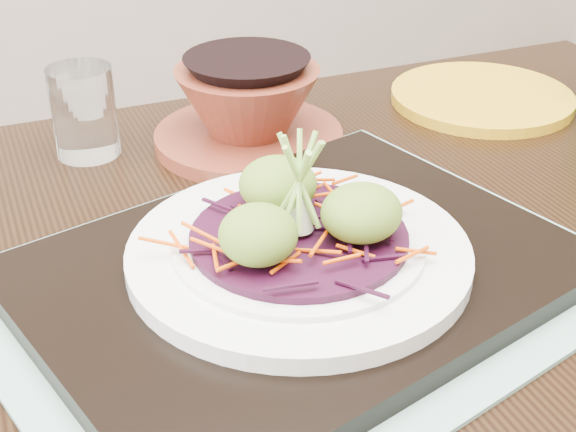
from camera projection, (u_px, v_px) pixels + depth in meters
name	position (u px, v px, depth m)	size (l,w,h in m)	color
dining_table	(299.00, 367.00, 0.64)	(1.10, 0.74, 0.68)	black
placemat	(298.00, 282.00, 0.58)	(0.43, 0.34, 0.00)	gray
serving_tray	(299.00, 271.00, 0.57)	(0.37, 0.28, 0.02)	black
white_plate	(299.00, 251.00, 0.56)	(0.24, 0.24, 0.02)	silver
cabbage_bed	(299.00, 237.00, 0.56)	(0.15, 0.15, 0.01)	#2F0920
carrot_julienne	(299.00, 227.00, 0.55)	(0.19, 0.19, 0.01)	#D34303
guacamole_scoops	(299.00, 210.00, 0.55)	(0.13, 0.12, 0.04)	olive
scallion_garnish	(299.00, 186.00, 0.54)	(0.06, 0.06, 0.08)	#8BBD4B
water_glass	(84.00, 112.00, 0.75)	(0.06, 0.06, 0.09)	white
terracotta_bowl_set	(248.00, 111.00, 0.77)	(0.19, 0.19, 0.08)	maroon
yellow_plate	(482.00, 97.00, 0.87)	(0.20, 0.20, 0.01)	#C69116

